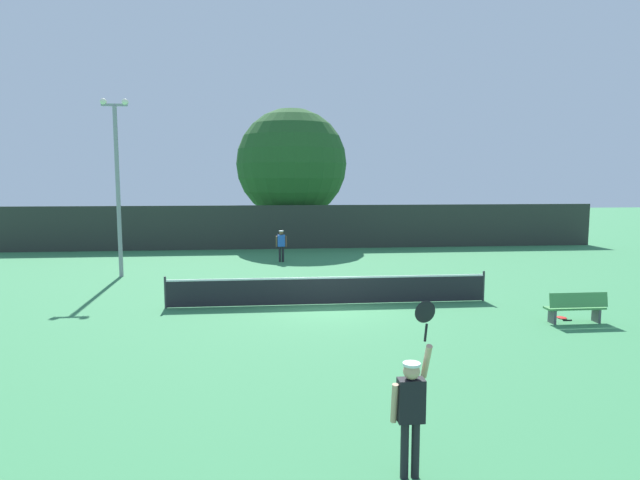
# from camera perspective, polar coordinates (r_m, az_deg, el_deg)

# --- Properties ---
(ground_plane) EXTENTS (120.00, 120.00, 0.00)m
(ground_plane) POSITION_cam_1_polar(r_m,az_deg,el_deg) (18.64, 0.97, -6.85)
(ground_plane) COLOR #387F4C
(tennis_net) EXTENTS (11.09, 0.08, 1.07)m
(tennis_net) POSITION_cam_1_polar(r_m,az_deg,el_deg) (18.53, 0.98, -5.30)
(tennis_net) COLOR #232328
(tennis_net) RESTS_ON ground
(perimeter_fence) EXTENTS (37.95, 0.12, 2.71)m
(perimeter_fence) POSITION_cam_1_polar(r_m,az_deg,el_deg) (33.40, -2.08, 1.40)
(perimeter_fence) COLOR #2D332D
(perimeter_fence) RESTS_ON ground
(player_serving) EXTENTS (0.68, 0.40, 2.57)m
(player_serving) POSITION_cam_1_polar(r_m,az_deg,el_deg) (8.07, 9.68, -16.56)
(player_serving) COLOR black
(player_serving) RESTS_ON ground
(player_receiving) EXTENTS (0.57, 0.24, 1.64)m
(player_receiving) POSITION_cam_1_polar(r_m,az_deg,el_deg) (28.04, -4.13, -0.30)
(player_receiving) COLOR blue
(player_receiving) RESTS_ON ground
(tennis_ball) EXTENTS (0.07, 0.07, 0.07)m
(tennis_ball) POSITION_cam_1_polar(r_m,az_deg,el_deg) (21.80, 2.84, -4.81)
(tennis_ball) COLOR #CCE033
(tennis_ball) RESTS_ON ground
(spare_racket) EXTENTS (0.28, 0.52, 0.04)m
(spare_racket) POSITION_cam_1_polar(r_m,az_deg,el_deg) (18.40, 24.31, -7.53)
(spare_racket) COLOR black
(spare_racket) RESTS_ON ground
(courtside_bench) EXTENTS (1.80, 0.44, 0.95)m
(courtside_bench) POSITION_cam_1_polar(r_m,az_deg,el_deg) (17.89, 25.51, -6.47)
(courtside_bench) COLOR #478C4C
(courtside_bench) RESTS_ON ground
(light_pole) EXTENTS (1.18, 0.28, 7.74)m
(light_pole) POSITION_cam_1_polar(r_m,az_deg,el_deg) (25.15, -20.71, 6.35)
(light_pole) COLOR gray
(light_pole) RESTS_ON ground
(large_tree) EXTENTS (7.41, 7.41, 9.04)m
(large_tree) POSITION_cam_1_polar(r_m,az_deg,el_deg) (36.52, -3.02, 8.05)
(large_tree) COLOR brown
(large_tree) RESTS_ON ground
(parked_car_near) EXTENTS (2.16, 4.31, 1.69)m
(parked_car_near) POSITION_cam_1_polar(r_m,az_deg,el_deg) (39.78, -14.03, 1.18)
(parked_car_near) COLOR white
(parked_car_near) RESTS_ON ground
(parked_car_mid) EXTENTS (2.22, 4.33, 1.69)m
(parked_car_mid) POSITION_cam_1_polar(r_m,az_deg,el_deg) (41.93, -0.39, 1.63)
(parked_car_mid) COLOR #B7B7BC
(parked_car_mid) RESTS_ON ground
(parked_car_far) EXTENTS (2.27, 4.35, 1.69)m
(parked_car_far) POSITION_cam_1_polar(r_m,az_deg,el_deg) (43.31, 9.88, 1.69)
(parked_car_far) COLOR black
(parked_car_far) RESTS_ON ground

